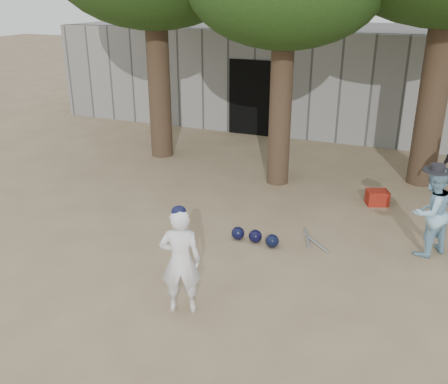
% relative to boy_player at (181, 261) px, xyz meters
% --- Properties ---
extents(ground, '(70.00, 70.00, 0.00)m').
position_rel_boy_player_xyz_m(ground, '(-0.80, 0.99, -0.75)').
color(ground, '#937C5E').
rests_on(ground, ground).
extents(boy_player, '(0.64, 0.54, 1.50)m').
position_rel_boy_player_xyz_m(boy_player, '(0.00, 0.00, 0.00)').
color(boy_player, white).
rests_on(boy_player, ground).
extents(spectator_blue, '(0.90, 0.91, 1.48)m').
position_rel_boy_player_xyz_m(spectator_blue, '(3.00, 2.93, -0.01)').
color(spectator_blue, '#93C7E3').
rests_on(spectator_blue, ground).
extents(red_bag, '(0.51, 0.46, 0.30)m').
position_rel_boy_player_xyz_m(red_bag, '(2.04, 4.72, -0.60)').
color(red_bag, '#A62B16').
rests_on(red_bag, ground).
extents(back_building, '(16.00, 5.24, 3.00)m').
position_rel_boy_player_xyz_m(back_building, '(-0.80, 11.33, 0.75)').
color(back_building, gray).
rests_on(back_building, ground).
extents(helmet_row, '(0.87, 0.29, 0.23)m').
position_rel_boy_player_xyz_m(helmet_row, '(0.29, 2.21, -0.63)').
color(helmet_row, black).
rests_on(helmet_row, ground).
extents(bat_pile, '(0.60, 0.74, 0.06)m').
position_rel_boy_player_xyz_m(bat_pile, '(1.18, 2.62, -0.72)').
color(bat_pile, silver).
rests_on(bat_pile, ground).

